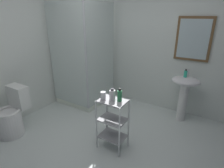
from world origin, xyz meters
name	(u,v)px	position (x,y,z in m)	size (l,w,h in m)	color
ground_plane	(101,158)	(0.00, 0.00, -0.01)	(4.20, 4.20, 0.02)	silver
wall_back	(156,44)	(0.01, 1.85, 1.25)	(4.20, 0.14, 2.50)	silver
wall_left	(4,50)	(-1.85, 0.00, 1.25)	(0.10, 4.20, 2.50)	silver
shower_stall	(85,82)	(-1.22, 1.19, 0.46)	(0.92, 0.92, 2.00)	white
pedestal_sink	(185,90)	(0.69, 1.52, 0.58)	(0.46, 0.37, 0.81)	white
sink_faucet	(188,72)	(0.69, 1.64, 0.86)	(0.03, 0.03, 0.10)	silver
toilet	(12,116)	(-1.48, -0.29, 0.31)	(0.37, 0.49, 0.76)	white
storage_cart	(113,120)	(0.02, 0.26, 0.44)	(0.38, 0.28, 0.74)	silver
hand_soap_bottle	(186,74)	(0.67, 1.51, 0.87)	(0.05, 0.05, 0.14)	#2DBC99
body_wash_bottle_green	(120,96)	(0.10, 0.30, 0.82)	(0.06, 0.06, 0.17)	#2F8A51
lotion_bottle_white	(112,95)	(0.01, 0.28, 0.81)	(0.08, 0.08, 0.16)	white
rinse_cup	(103,96)	(-0.10, 0.23, 0.79)	(0.07, 0.07, 0.11)	silver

